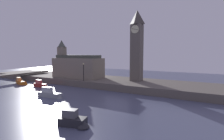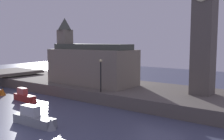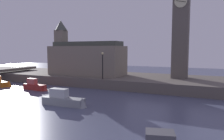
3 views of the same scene
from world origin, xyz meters
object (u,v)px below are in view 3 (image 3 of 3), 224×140
Objects in this scene: streetlamp at (103,63)px; boat_dinghy_red at (36,86)px; clock_tower at (181,25)px; parliament_hall at (85,58)px; boat_patrol_orange at (1,82)px; boat_cruiser_grey at (66,100)px.

boat_dinghy_red is (-8.75, -4.91, -3.47)m from streetlamp.
clock_tower is 1.20× the size of parliament_hall.
boat_dinghy_red is at bearing -1.82° from boat_patrol_orange.
boat_patrol_orange is (-16.60, -4.66, -3.48)m from streetlamp.
boat_cruiser_grey is 11.03m from boat_dinghy_red.
boat_dinghy_red is (7.85, -0.25, 0.01)m from boat_patrol_orange.
boat_cruiser_grey is (0.82, -10.39, -3.45)m from streetlamp.
parliament_hall is 2.59× the size of boat_patrol_orange.
parliament_hall is 3.25× the size of streetlamp.
streetlamp is 0.77× the size of boat_cruiser_grey.
boat_cruiser_grey is at bearing -120.17° from clock_tower.
boat_dinghy_red is (-19.29, -11.24, -9.26)m from clock_tower.
boat_cruiser_grey is at bearing -18.23° from boat_patrol_orange.
streetlamp is at bearing 94.51° from boat_cruiser_grey.
parliament_hall is 2.49× the size of boat_cruiser_grey.
clock_tower is 21.44m from boat_cruiser_grey.
boat_cruiser_grey is at bearing -85.49° from streetlamp.
streetlamp is (5.69, -4.27, -0.43)m from parliament_hall.
streetlamp is at bearing -36.89° from parliament_hall.
boat_dinghy_red is at bearing -108.45° from parliament_hall.
boat_cruiser_grey is at bearing -66.07° from parliament_hall.
boat_patrol_orange is at bearing 161.77° from boat_cruiser_grey.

